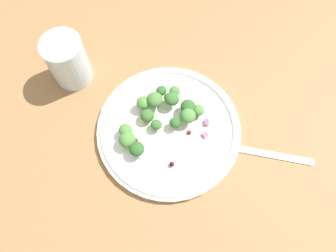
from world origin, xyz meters
The scene contains 26 objects.
ground_plane centered at (0.00, 0.00, -1.00)cm, with size 180.00×180.00×2.00cm, color olive.
plate centered at (-0.13, 1.86, 0.86)cm, with size 26.34×26.34×1.70cm.
dressing_pool centered at (-0.13, 1.86, 1.30)cm, with size 15.28×15.28×0.20cm, color white.
broccoli_floret_0 centered at (-3.20, 4.75, 2.87)cm, with size 2.53×2.53×2.56cm.
broccoli_floret_1 centered at (1.87, 6.47, 3.51)cm, with size 2.68×2.68×2.72cm.
broccoli_floret_2 centered at (-7.73, 1.13, 3.02)cm, with size 2.95×2.95×2.99cm.
broccoli_floret_3 centered at (-3.31, 7.24, 3.23)cm, with size 2.53×2.53×2.56cm.
broccoli_floret_4 centered at (0.57, 8.90, 2.96)cm, with size 1.99×1.99×2.01cm.
broccoli_floret_5 centered at (1.19, 2.00, 3.04)cm, with size 2.00×2.00×2.02cm.
broccoli_floret_6 centered at (-7.63, 3.06, 2.86)cm, with size 2.34×2.34×2.37cm.
broccoli_floret_7 centered at (3.71, 2.41, 3.60)cm, with size 2.79×2.79×2.83cm.
broccoli_floret_8 centered at (-2.10, 2.60, 2.78)cm, with size 2.01×2.01×2.03cm.
broccoli_floret_9 centered at (5.99, 3.27, 2.89)cm, with size 2.17×2.17×2.20cm.
broccoli_floret_10 centered at (2.91, 8.15, 3.00)cm, with size 1.99×1.99×2.02cm.
broccoli_floret_11 centered at (4.29, 4.26, 3.34)cm, with size 2.73×2.73×2.77cm.
broccoli_floret_12 centered at (-6.52, -0.97, 3.05)cm, with size 2.67×2.67×2.70cm.
broccoli_floret_13 centered at (-1.19, 7.01, 3.78)cm, with size 2.96×2.96×3.00cm.
cranberry_0 centered at (3.32, -0.32, 1.71)cm, with size 0.81×0.81×0.81cm, color maroon.
cranberry_1 centered at (-1.33, -4.90, 1.97)cm, with size 0.87×0.87×0.87cm, color #4C0A14.
cranberry_2 centered at (4.81, 2.48, 2.02)cm, with size 0.89×0.89×0.89cm, color maroon.
cranberry_3 centered at (-6.37, 1.05, 1.93)cm, with size 0.87×0.87×0.87cm, color maroon.
onion_bit_0 centered at (4.57, 3.56, 1.83)cm, with size 1.11×1.20×0.35cm, color #A35B93.
onion_bit_1 centered at (6.93, 0.99, 1.91)cm, with size 1.18×0.81×0.45cm, color #934C84.
onion_bit_2 centered at (5.95, -1.18, 1.74)cm, with size 1.01×0.98×0.50cm, color #A35B93.
fork centered at (13.96, -6.25, 0.25)cm, with size 17.42×9.97×0.50cm.
water_glass centered at (-14.83, 18.54, 5.11)cm, with size 7.43×7.43×10.22cm, color silver.
Camera 1 is at (-6.18, -19.79, 57.53)cm, focal length 35.51 mm.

